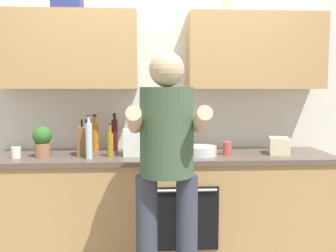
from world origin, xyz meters
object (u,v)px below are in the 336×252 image
knife_block (84,141)px  bottle_water (89,140)px  bottle_oil (110,144)px  grocery_bag_rice (279,146)px  cup_ceramic (227,148)px  bottle_soy (161,144)px  bottle_wine (115,134)px  bottle_soda (170,140)px  bottle_vinegar (147,138)px  bottle_juice (95,136)px  person_standing (167,160)px  cup_coffee (16,153)px  potted_herb (42,141)px  bottle_syrup (189,136)px  mixing_bowl (200,151)px  grocery_bag_produce (137,142)px

knife_block → bottle_water: bearing=-66.8°
bottle_oil → grocery_bag_rice: 1.41m
cup_ceramic → knife_block: (-1.18, 0.04, 0.07)m
bottle_soy → knife_block: knife_block is taller
bottle_wine → bottle_soda: (0.48, -0.10, -0.04)m
bottle_vinegar → grocery_bag_rice: bearing=-12.0°
bottle_water → bottle_juice: bottle_water is taller
person_standing → cup_coffee: size_ratio=19.10×
bottle_soy → cup_ceramic: bearing=11.9°
knife_block → potted_herb: 0.33m
person_standing → cup_coffee: person_standing is taller
person_standing → cup_coffee: (-1.16, 0.66, -0.05)m
bottle_syrup → bottle_oil: bottle_syrup is taller
bottle_juice → mixing_bowl: bearing=-16.8°
bottle_water → bottle_juice: (-0.00, 0.35, -0.01)m
person_standing → bottle_wine: 1.05m
grocery_bag_produce → cup_coffee: bearing=-175.3°
potted_herb → bottle_soda: bearing=9.3°
potted_herb → person_standing: bearing=-35.8°
bottle_oil → bottle_vinegar: (0.30, 0.27, 0.01)m
cup_coffee → knife_block: 0.54m
bottle_syrup → cup_ceramic: (0.30, -0.23, -0.08)m
bottle_soy → grocery_bag_produce: size_ratio=1.25×
bottle_vinegar → grocery_bag_rice: bottle_vinegar is taller
bottle_water → bottle_soda: bearing=21.3°
cup_ceramic → grocery_bag_produce: (-0.75, 0.04, 0.05)m
potted_herb → bottle_water: bearing=-12.6°
bottle_juice → grocery_bag_produce: bottle_juice is taller
bottle_water → knife_block: 0.15m
bottle_oil → potted_herb: (-0.54, 0.02, 0.03)m
grocery_bag_rice → bottle_wine: bearing=169.9°
person_standing → cup_ceramic: size_ratio=15.44×
bottle_oil → grocery_bag_produce: (0.21, 0.06, 0.00)m
bottle_syrup → mixing_bowl: bearing=-74.7°
person_standing → bottle_oil: (-0.42, 0.68, 0.01)m
bottle_soy → bottle_vinegar: bearing=106.1°
bottle_oil → grocery_bag_produce: bearing=16.0°
person_standing → bottle_syrup: 0.97m
bottle_wine → grocery_bag_rice: (1.40, -0.25, -0.08)m
bottle_oil → cup_coffee: bottle_oil is taller
bottle_water → bottle_wine: 0.40m
grocery_bag_produce → person_standing: bearing=-74.3°
bottle_wine → bottle_vinegar: size_ratio=1.17×
bottle_oil → mixing_bowl: 0.74m
bottle_oil → grocery_bag_produce: 0.22m
person_standing → bottle_juice: person_standing is taller
person_standing → bottle_oil: person_standing is taller
bottle_soy → knife_block: bearing=166.0°
bottle_vinegar → bottle_soda: 0.21m
bottle_juice → cup_ceramic: bearing=-12.9°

